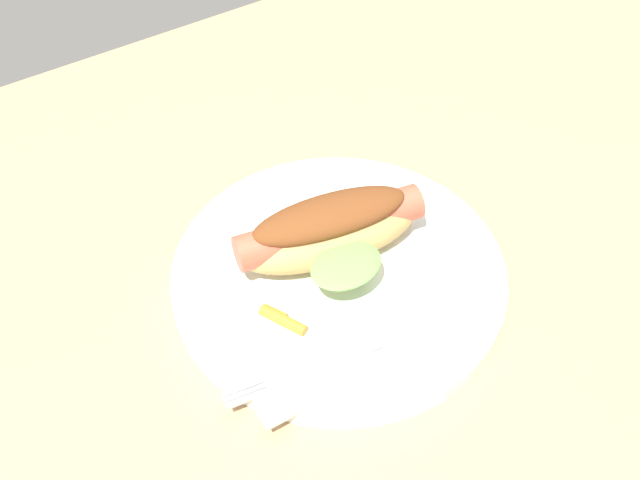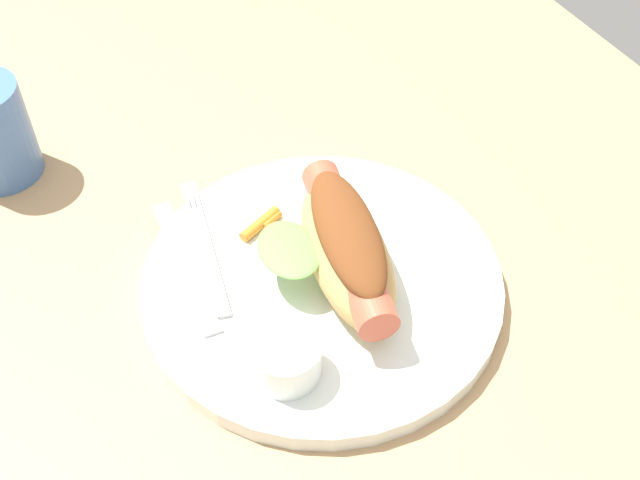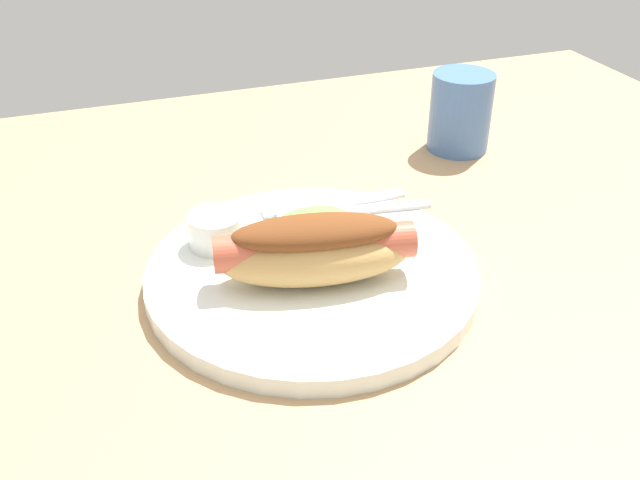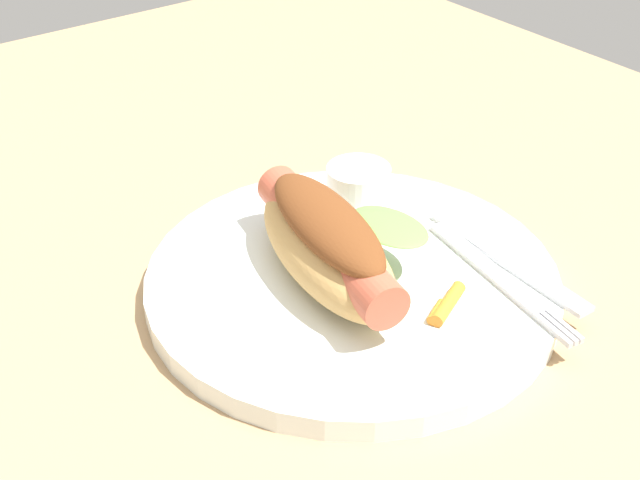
{
  "view_description": "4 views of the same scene",
  "coord_description": "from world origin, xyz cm",
  "px_view_note": "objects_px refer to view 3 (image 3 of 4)",
  "views": [
    {
      "loc": [
        -22.52,
        -30.4,
        48.86
      ],
      "look_at": [
        0.31,
        4.12,
        3.74
      ],
      "focal_mm": 42.15,
      "sensor_mm": 36.0,
      "label": 1
    },
    {
      "loc": [
        35.56,
        -14.6,
        47.39
      ],
      "look_at": [
        0.12,
        2.49,
        4.76
      ],
      "focal_mm": 43.91,
      "sensor_mm": 36.0,
      "label": 2
    },
    {
      "loc": [
        16.59,
        48.24,
        34.55
      ],
      "look_at": [
        0.55,
        3.23,
        4.62
      ],
      "focal_mm": 39.5,
      "sensor_mm": 36.0,
      "label": 3
    },
    {
      "loc": [
        -35.51,
        32.51,
        35.85
      ],
      "look_at": [
        2.06,
        4.11,
        4.3
      ],
      "focal_mm": 48.98,
      "sensor_mm": 36.0,
      "label": 4
    }
  ],
  "objects_px": {
    "hot_dog": "(315,248)",
    "carrot_garnish": "(379,237)",
    "plate": "(312,273)",
    "fork": "(351,211)",
    "sauce_ramekin": "(216,230)",
    "knife": "(334,203)",
    "drinking_cup": "(460,112)"
  },
  "relations": [
    {
      "from": "hot_dog",
      "to": "carrot_garnish",
      "type": "relative_size",
      "value": 4.05
    },
    {
      "from": "hot_dog",
      "to": "carrot_garnish",
      "type": "bearing_deg",
      "value": 37.12
    },
    {
      "from": "fork",
      "to": "drinking_cup",
      "type": "relative_size",
      "value": 1.64
    },
    {
      "from": "plate",
      "to": "carrot_garnish",
      "type": "relative_size",
      "value": 6.87
    },
    {
      "from": "knife",
      "to": "drinking_cup",
      "type": "relative_size",
      "value": 1.58
    },
    {
      "from": "carrot_garnish",
      "to": "drinking_cup",
      "type": "relative_size",
      "value": 0.45
    },
    {
      "from": "fork",
      "to": "knife",
      "type": "distance_m",
      "value": 0.02
    },
    {
      "from": "plate",
      "to": "sauce_ramekin",
      "type": "distance_m",
      "value": 0.09
    },
    {
      "from": "fork",
      "to": "carrot_garnish",
      "type": "bearing_deg",
      "value": -76.73
    },
    {
      "from": "fork",
      "to": "knife",
      "type": "height_order",
      "value": "same"
    },
    {
      "from": "knife",
      "to": "carrot_garnish",
      "type": "bearing_deg",
      "value": -76.97
    },
    {
      "from": "plate",
      "to": "fork",
      "type": "relative_size",
      "value": 1.88
    },
    {
      "from": "sauce_ramekin",
      "to": "carrot_garnish",
      "type": "relative_size",
      "value": 1.19
    },
    {
      "from": "sauce_ramekin",
      "to": "drinking_cup",
      "type": "distance_m",
      "value": 0.34
    },
    {
      "from": "drinking_cup",
      "to": "plate",
      "type": "bearing_deg",
      "value": 38.6
    },
    {
      "from": "fork",
      "to": "carrot_garnish",
      "type": "height_order",
      "value": "carrot_garnish"
    },
    {
      "from": "knife",
      "to": "sauce_ramekin",
      "type": "bearing_deg",
      "value": -162.81
    },
    {
      "from": "hot_dog",
      "to": "knife",
      "type": "height_order",
      "value": "hot_dog"
    },
    {
      "from": "sauce_ramekin",
      "to": "carrot_garnish",
      "type": "height_order",
      "value": "sauce_ramekin"
    },
    {
      "from": "hot_dog",
      "to": "carrot_garnish",
      "type": "height_order",
      "value": "hot_dog"
    },
    {
      "from": "plate",
      "to": "drinking_cup",
      "type": "relative_size",
      "value": 3.1
    },
    {
      "from": "sauce_ramekin",
      "to": "knife",
      "type": "xyz_separation_m",
      "value": [
        -0.12,
        -0.03,
        -0.01
      ]
    },
    {
      "from": "knife",
      "to": "carrot_garnish",
      "type": "distance_m",
      "value": 0.08
    },
    {
      "from": "carrot_garnish",
      "to": "drinking_cup",
      "type": "bearing_deg",
      "value": -134.83
    },
    {
      "from": "hot_dog",
      "to": "carrot_garnish",
      "type": "xyz_separation_m",
      "value": [
        -0.07,
        -0.04,
        -0.02
      ]
    },
    {
      "from": "plate",
      "to": "fork",
      "type": "distance_m",
      "value": 0.1
    },
    {
      "from": "hot_dog",
      "to": "drinking_cup",
      "type": "bearing_deg",
      "value": 51.67
    },
    {
      "from": "sauce_ramekin",
      "to": "carrot_garnish",
      "type": "bearing_deg",
      "value": 162.59
    },
    {
      "from": "sauce_ramekin",
      "to": "fork",
      "type": "relative_size",
      "value": 0.33
    },
    {
      "from": "fork",
      "to": "sauce_ramekin",
      "type": "bearing_deg",
      "value": -165.76
    },
    {
      "from": "drinking_cup",
      "to": "knife",
      "type": "bearing_deg",
      "value": 28.84
    },
    {
      "from": "hot_dog",
      "to": "sauce_ramekin",
      "type": "height_order",
      "value": "hot_dog"
    }
  ]
}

